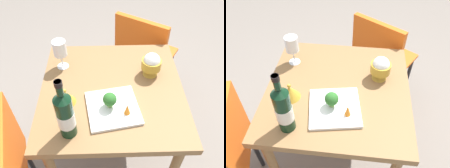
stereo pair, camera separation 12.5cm
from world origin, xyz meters
TOP-DOWN VIEW (x-y plane):
  - ground_plane at (0.00, 0.00)m, footprint 8.00×8.00m
  - dining_table at (0.00, 0.00)m, footprint 0.77×0.77m
  - chair_near_window at (-0.26, -0.59)m, footprint 0.55×0.55m
  - chair_by_wall at (0.56, 0.32)m, footprint 0.50×0.50m
  - wine_bottle at (0.20, 0.27)m, footprint 0.08×0.08m
  - wine_glass at (0.29, -0.18)m, footprint 0.08×0.08m
  - rice_bowl at (-0.22, -0.11)m, footprint 0.11×0.11m
  - rice_bowl_lid at (0.24, 0.09)m, footprint 0.10×0.10m
  - serving_plate at (-0.00, 0.14)m, footprint 0.29×0.29m
  - broccoli_floret at (0.01, 0.14)m, footprint 0.07×0.07m
  - carrot_garnish_left at (-0.07, 0.18)m, footprint 0.03×0.03m

SIDE VIEW (x-z plane):
  - ground_plane at x=0.00m, z-range 0.00..0.00m
  - chair_near_window at x=-0.26m, z-range 0.10..0.95m
  - chair_by_wall at x=0.56m, z-range 0.10..0.95m
  - dining_table at x=0.00m, z-range 0.27..1.02m
  - serving_plate at x=0.00m, z-range 0.75..0.76m
  - rice_bowl_lid at x=0.24m, z-range 0.74..0.83m
  - carrot_garnish_left at x=-0.07m, z-range 0.76..0.83m
  - broccoli_floret at x=0.01m, z-range 0.77..0.86m
  - rice_bowl at x=-0.22m, z-range 0.75..0.89m
  - wine_glass at x=0.29m, z-range 0.79..0.97m
  - wine_bottle at x=0.20m, z-range 0.71..1.04m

